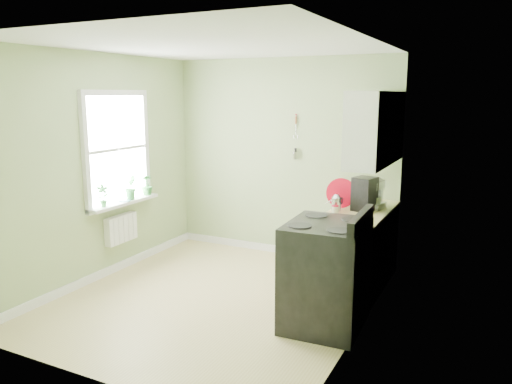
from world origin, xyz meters
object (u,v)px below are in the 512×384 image
at_px(kettle, 336,202).
at_px(coffee_maker, 364,195).
at_px(stand_mixer, 376,195).
at_px(stove, 326,274).

xyz_separation_m(kettle, coffee_maker, (0.28, 0.15, 0.09)).
height_order(stand_mixer, kettle, stand_mixer).
height_order(stove, stand_mixer, stand_mixer).
relative_size(stand_mixer, kettle, 1.84).
distance_m(stand_mixer, kettle, 0.50).
xyz_separation_m(stove, stand_mixer, (0.14, 1.34, 0.54)).
bearing_deg(kettle, stand_mixer, 41.81).
height_order(stove, coffee_maker, coffee_maker).
bearing_deg(stove, coffee_maker, 87.46).
relative_size(stand_mixer, coffee_maker, 0.91).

